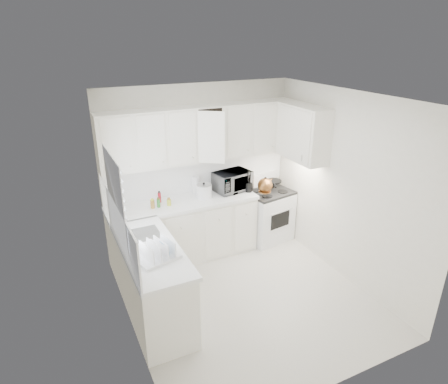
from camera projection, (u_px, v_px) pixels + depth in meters
floor at (247, 297)px, 5.13m from camera, size 3.20×3.20×0.00m
ceiling at (252, 98)px, 4.13m from camera, size 3.20×3.20×0.00m
wall_back at (199, 169)px, 5.96m from camera, size 3.00×0.00×3.00m
wall_front at (340, 279)px, 3.30m from camera, size 3.00×0.00×3.00m
wall_left at (124, 234)px, 4.03m from camera, size 0.00×3.20×3.20m
wall_right at (346, 188)px, 5.23m from camera, size 0.00×3.20×3.20m
window_blinds at (117, 200)px, 4.24m from camera, size 0.06×0.96×1.06m
lower_cabinets_back at (184, 231)px, 5.88m from camera, size 2.22×0.60×0.90m
lower_cabinets_left at (152, 284)px, 4.64m from camera, size 0.60×1.60×0.90m
countertop_back at (183, 203)px, 5.69m from camera, size 2.24×0.64×0.05m
countertop_left at (150, 250)px, 4.46m from camera, size 0.64×1.62×0.05m
backsplash_back at (199, 174)px, 5.98m from camera, size 2.98×0.02×0.55m
backsplash_left at (122, 232)px, 4.23m from camera, size 0.02×1.60×0.55m
upper_cabinets_back at (203, 160)px, 5.75m from camera, size 3.00×0.33×0.80m
upper_cabinets_right at (301, 159)px, 5.77m from camera, size 0.33×0.90×0.80m
sink at (142, 226)px, 4.70m from camera, size 0.42×0.38×0.30m
stove at (268, 209)px, 6.39m from camera, size 0.81×0.70×1.10m
tea_kettle at (265, 184)px, 5.99m from camera, size 0.35×0.32×0.27m
frying_pan at (273, 181)px, 6.44m from camera, size 0.44×0.53×0.04m
microwave at (232, 179)px, 6.01m from camera, size 0.61×0.41×0.38m
rice_cooker at (204, 190)px, 5.78m from camera, size 0.30×0.30×0.24m
paper_towel at (196, 185)px, 5.94m from camera, size 0.12×0.12×0.27m
utensil_crock at (249, 182)px, 5.97m from camera, size 0.14×0.14×0.34m
dish_rack at (157, 249)px, 4.19m from camera, size 0.51×0.43×0.24m
spice_left_0 at (150, 200)px, 5.58m from camera, size 0.06×0.06×0.13m
spice_left_1 at (157, 201)px, 5.54m from camera, size 0.06×0.06×0.13m
spice_left_2 at (160, 198)px, 5.64m from camera, size 0.06×0.06×0.13m
spice_left_3 at (167, 199)px, 5.60m from camera, size 0.06×0.06×0.13m
sauce_right_0 at (236, 182)px, 6.18m from camera, size 0.06×0.06×0.19m
sauce_right_1 at (241, 182)px, 6.15m from camera, size 0.06×0.06×0.19m
sauce_right_2 at (242, 181)px, 6.22m from camera, size 0.06×0.06×0.19m
sauce_right_3 at (247, 181)px, 6.19m from camera, size 0.06×0.06×0.19m
sauce_right_4 at (248, 180)px, 6.26m from camera, size 0.06×0.06×0.19m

